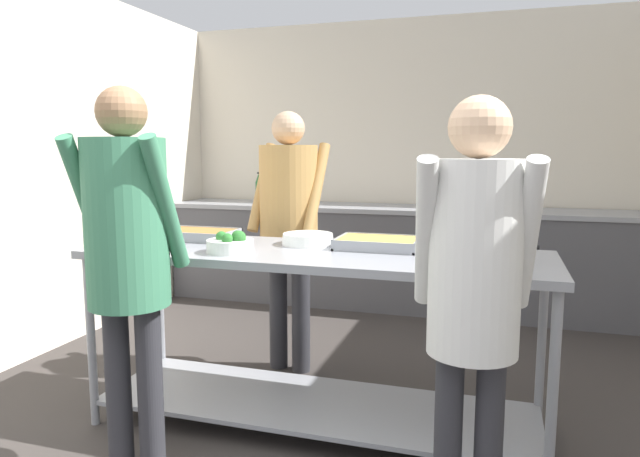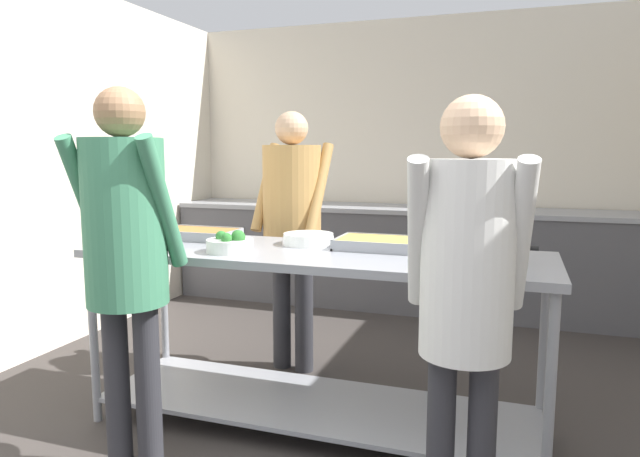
{
  "view_description": "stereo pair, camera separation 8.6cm",
  "coord_description": "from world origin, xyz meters",
  "px_view_note": "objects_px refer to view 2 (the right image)",
  "views": [
    {
      "loc": [
        0.8,
        -1.14,
        1.43
      ],
      "look_at": [
        -0.07,
        1.63,
        1.03
      ],
      "focal_mm": 32.0,
      "sensor_mm": 36.0,
      "label": 1
    },
    {
      "loc": [
        0.88,
        -1.11,
        1.43
      ],
      "look_at": [
        -0.07,
        1.63,
        1.03
      ],
      "focal_mm": 32.0,
      "sensor_mm": 36.0,
      "label": 2
    }
  ],
  "objects_px": {
    "serving_tray_vegetables": "(199,234)",
    "broccoli_bowl": "(230,244)",
    "guest_serving_right": "(467,276)",
    "sauce_pan": "(469,251)",
    "serving_tray_roast": "(378,244)",
    "guest_serving_left": "(126,240)",
    "water_bottle": "(267,188)",
    "plate_stack": "(308,239)",
    "cook_behind_counter": "(292,214)"
  },
  "relations": [
    {
      "from": "broccoli_bowl",
      "to": "cook_behind_counter",
      "type": "relative_size",
      "value": 0.14
    },
    {
      "from": "broccoli_bowl",
      "to": "cook_behind_counter",
      "type": "height_order",
      "value": "cook_behind_counter"
    },
    {
      "from": "serving_tray_vegetables",
      "to": "sauce_pan",
      "type": "relative_size",
      "value": 1.01
    },
    {
      "from": "serving_tray_roast",
      "to": "sauce_pan",
      "type": "distance_m",
      "value": 0.51
    },
    {
      "from": "broccoli_bowl",
      "to": "cook_behind_counter",
      "type": "xyz_separation_m",
      "value": [
        -0.02,
        0.87,
        0.06
      ]
    },
    {
      "from": "water_bottle",
      "to": "guest_serving_left",
      "type": "bearing_deg",
      "value": -76.29
    },
    {
      "from": "sauce_pan",
      "to": "serving_tray_vegetables",
      "type": "bearing_deg",
      "value": 172.37
    },
    {
      "from": "sauce_pan",
      "to": "cook_behind_counter",
      "type": "xyz_separation_m",
      "value": [
        -1.16,
        0.75,
        0.05
      ]
    },
    {
      "from": "guest_serving_left",
      "to": "water_bottle",
      "type": "relative_size",
      "value": 5.75
    },
    {
      "from": "serving_tray_roast",
      "to": "sauce_pan",
      "type": "bearing_deg",
      "value": -23.89
    },
    {
      "from": "guest_serving_left",
      "to": "serving_tray_vegetables",
      "type": "bearing_deg",
      "value": 99.41
    },
    {
      "from": "serving_tray_roast",
      "to": "water_bottle",
      "type": "height_order",
      "value": "water_bottle"
    },
    {
      "from": "plate_stack",
      "to": "cook_behind_counter",
      "type": "bearing_deg",
      "value": 119.94
    },
    {
      "from": "serving_tray_roast",
      "to": "serving_tray_vegetables",
      "type": "bearing_deg",
      "value": -179.75
    },
    {
      "from": "plate_stack",
      "to": "cook_behind_counter",
      "type": "relative_size",
      "value": 0.17
    },
    {
      "from": "plate_stack",
      "to": "sauce_pan",
      "type": "distance_m",
      "value": 0.88
    },
    {
      "from": "broccoli_bowl",
      "to": "guest_serving_right",
      "type": "relative_size",
      "value": 0.14
    },
    {
      "from": "water_bottle",
      "to": "broccoli_bowl",
      "type": "bearing_deg",
      "value": -69.3
    },
    {
      "from": "serving_tray_vegetables",
      "to": "water_bottle",
      "type": "height_order",
      "value": "water_bottle"
    },
    {
      "from": "plate_stack",
      "to": "water_bottle",
      "type": "bearing_deg",
      "value": 119.01
    },
    {
      "from": "broccoli_bowl",
      "to": "serving_tray_roast",
      "type": "bearing_deg",
      "value": 26.7
    },
    {
      "from": "guest_serving_right",
      "to": "cook_behind_counter",
      "type": "distance_m",
      "value": 1.85
    },
    {
      "from": "guest_serving_right",
      "to": "cook_behind_counter",
      "type": "bearing_deg",
      "value": 130.58
    },
    {
      "from": "broccoli_bowl",
      "to": "guest_serving_right",
      "type": "height_order",
      "value": "guest_serving_right"
    },
    {
      "from": "guest_serving_left",
      "to": "guest_serving_right",
      "type": "height_order",
      "value": "guest_serving_left"
    },
    {
      "from": "guest_serving_right",
      "to": "serving_tray_vegetables",
      "type": "bearing_deg",
      "value": 151.14
    },
    {
      "from": "sauce_pan",
      "to": "broccoli_bowl",
      "type": "bearing_deg",
      "value": -173.53
    },
    {
      "from": "serving_tray_vegetables",
      "to": "water_bottle",
      "type": "distance_m",
      "value": 2.45
    },
    {
      "from": "water_bottle",
      "to": "serving_tray_vegetables",
      "type": "bearing_deg",
      "value": -74.85
    },
    {
      "from": "serving_tray_vegetables",
      "to": "cook_behind_counter",
      "type": "distance_m",
      "value": 0.65
    },
    {
      "from": "guest_serving_right",
      "to": "cook_behind_counter",
      "type": "xyz_separation_m",
      "value": [
        -1.2,
        1.4,
        0.02
      ]
    },
    {
      "from": "guest_serving_right",
      "to": "guest_serving_left",
      "type": "bearing_deg",
      "value": 178.13
    },
    {
      "from": "serving_tray_vegetables",
      "to": "cook_behind_counter",
      "type": "xyz_separation_m",
      "value": [
        0.36,
        0.54,
        0.07
      ]
    },
    {
      "from": "serving_tray_vegetables",
      "to": "plate_stack",
      "type": "relative_size",
      "value": 1.62
    },
    {
      "from": "serving_tray_vegetables",
      "to": "plate_stack",
      "type": "distance_m",
      "value": 0.66
    },
    {
      "from": "serving_tray_roast",
      "to": "cook_behind_counter",
      "type": "bearing_deg",
      "value": 142.04
    },
    {
      "from": "guest_serving_left",
      "to": "cook_behind_counter",
      "type": "distance_m",
      "value": 1.37
    },
    {
      "from": "plate_stack",
      "to": "cook_behind_counter",
      "type": "xyz_separation_m",
      "value": [
        -0.31,
        0.53,
        0.07
      ]
    },
    {
      "from": "cook_behind_counter",
      "to": "water_bottle",
      "type": "distance_m",
      "value": 2.08
    },
    {
      "from": "guest_serving_left",
      "to": "cook_behind_counter",
      "type": "bearing_deg",
      "value": 80.64
    },
    {
      "from": "broccoli_bowl",
      "to": "serving_tray_roast",
      "type": "distance_m",
      "value": 0.75
    },
    {
      "from": "plate_stack",
      "to": "guest_serving_left",
      "type": "bearing_deg",
      "value": -122.81
    },
    {
      "from": "guest_serving_left",
      "to": "serving_tray_roast",
      "type": "bearing_deg",
      "value": 41.81
    },
    {
      "from": "broccoli_bowl",
      "to": "cook_behind_counter",
      "type": "distance_m",
      "value": 0.88
    },
    {
      "from": "broccoli_bowl",
      "to": "serving_tray_roast",
      "type": "xyz_separation_m",
      "value": [
        0.67,
        0.34,
        -0.02
      ]
    },
    {
      "from": "serving_tray_vegetables",
      "to": "broccoli_bowl",
      "type": "relative_size",
      "value": 1.94
    },
    {
      "from": "plate_stack",
      "to": "guest_serving_left",
      "type": "relative_size",
      "value": 0.16
    },
    {
      "from": "broccoli_bowl",
      "to": "water_bottle",
      "type": "relative_size",
      "value": 0.79
    },
    {
      "from": "serving_tray_vegetables",
      "to": "guest_serving_right",
      "type": "height_order",
      "value": "guest_serving_right"
    },
    {
      "from": "sauce_pan",
      "to": "guest_serving_left",
      "type": "bearing_deg",
      "value": -156.2
    }
  ]
}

